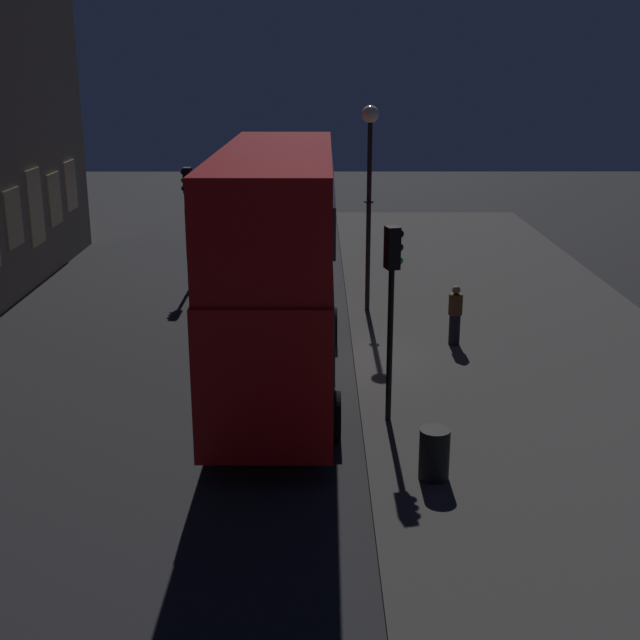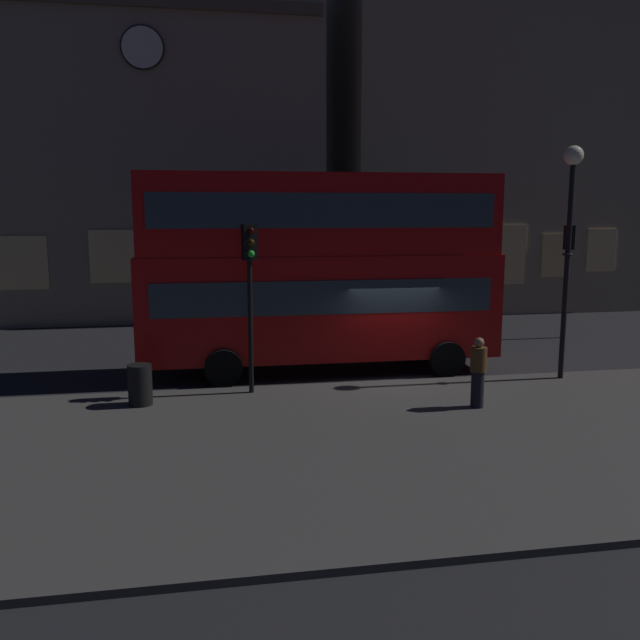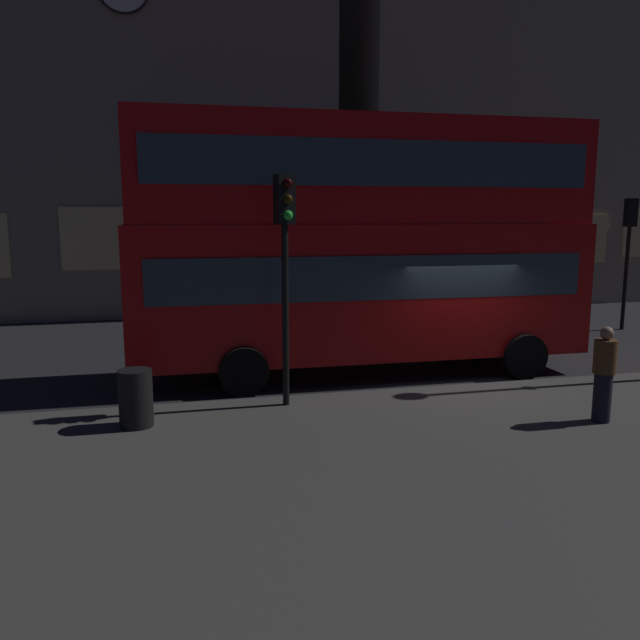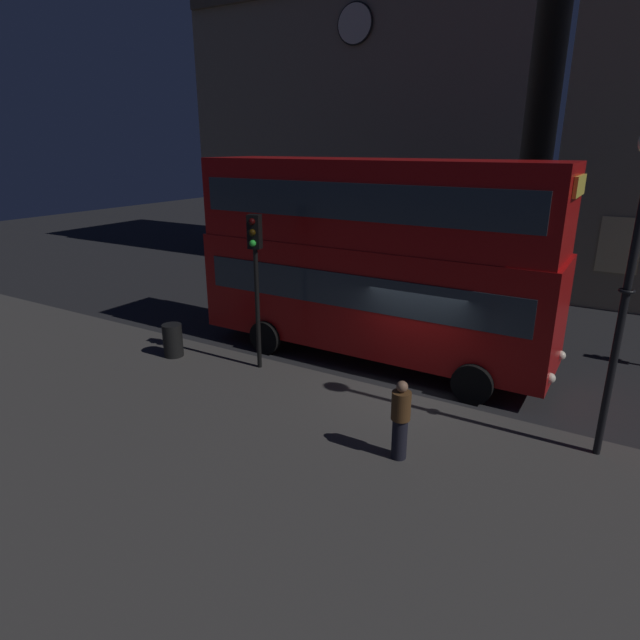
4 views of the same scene
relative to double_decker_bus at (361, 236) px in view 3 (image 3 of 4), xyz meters
The scene contains 9 objects.
ground_plane 3.81m from the double_decker_bus, 34.88° to the right, with size 80.00×80.00×0.00m, color #232326.
sidewalk_slab 7.23m from the double_decker_bus, 73.77° to the right, with size 44.00×8.96×0.12m, color #423F3D.
building_with_clock 15.20m from the double_decker_bus, 115.07° to the left, with size 16.07×8.83×14.94m.
building_plain_facade 17.27m from the double_decker_bus, 52.69° to the left, with size 13.41×9.03×16.56m.
double_decker_bus is the anchor object (origin of this frame).
traffic_light_near_kerb 3.19m from the double_decker_bus, 131.33° to the right, with size 0.37×0.39×4.11m.
traffic_light_far_side 10.19m from the double_decker_bus, 19.69° to the left, with size 0.35×0.38×4.03m.
pedestrian 5.77m from the double_decker_bus, 57.80° to the right, with size 0.37×0.37×1.61m.
litter_bin 6.11m from the double_decker_bus, 147.58° to the right, with size 0.55×0.55×0.94m, color black.
Camera 3 is at (-5.93, -12.15, 3.56)m, focal length 35.73 mm.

